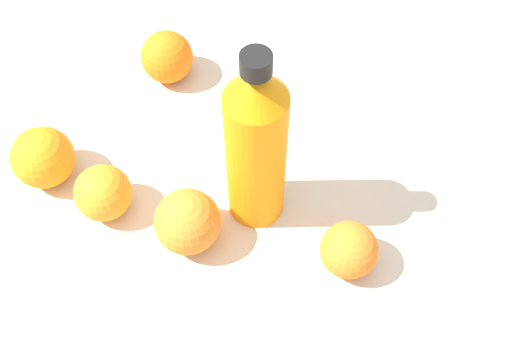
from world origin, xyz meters
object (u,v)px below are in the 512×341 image
(orange_3, at_px, (167,57))
(orange_5, at_px, (103,193))
(orange_0, at_px, (43,157))
(orange_1, at_px, (349,250))
(water_bottle, at_px, (256,147))
(orange_2, at_px, (187,222))

(orange_3, bearing_deg, orange_5, -103.25)
(orange_0, height_order, orange_3, orange_0)
(orange_1, relative_size, orange_3, 0.92)
(water_bottle, relative_size, orange_1, 3.94)
(orange_1, xyz_separation_m, orange_2, (-0.19, 0.03, 0.01))
(orange_2, xyz_separation_m, orange_3, (-0.06, 0.27, -0.00))
(water_bottle, distance_m, orange_5, 0.21)
(water_bottle, xyz_separation_m, orange_3, (-0.14, 0.22, -0.09))
(orange_1, relative_size, orange_2, 0.86)
(water_bottle, relative_size, orange_3, 3.61)
(orange_1, relative_size, orange_5, 0.96)
(orange_1, xyz_separation_m, orange_5, (-0.30, 0.07, 0.00))
(orange_3, bearing_deg, orange_2, -78.47)
(water_bottle, distance_m, orange_0, 0.29)
(orange_1, distance_m, orange_5, 0.31)
(orange_5, bearing_deg, orange_0, 150.63)
(orange_1, bearing_deg, orange_2, 171.70)
(orange_5, bearing_deg, orange_1, -12.65)
(orange_3, xyz_separation_m, orange_5, (-0.05, -0.23, -0.00))
(orange_2, bearing_deg, orange_0, 155.76)
(orange_1, distance_m, orange_3, 0.39)
(water_bottle, xyz_separation_m, orange_5, (-0.19, -0.01, -0.09))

